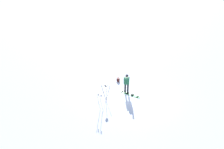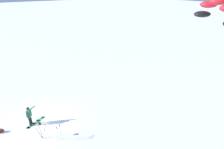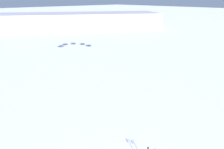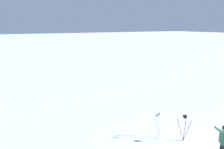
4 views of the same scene
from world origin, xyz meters
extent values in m
cube|color=#1E5938|center=(-0.48, 0.12, 1.08)|extent=(0.45, 0.48, 0.57)
cylinder|color=#1E5938|center=(-0.18, 0.11, 1.47)|extent=(0.46, 0.39, 0.40)
cylinder|color=#1E5938|center=(-0.62, -0.03, 1.08)|extent=(0.09, 0.09, 0.57)
cylinder|color=#262628|center=(-0.30, -1.68, 0.62)|extent=(0.06, 0.42, 1.24)
cylinder|color=#262628|center=(-0.46, -1.98, 0.62)|extent=(0.37, 0.24, 1.24)
cylinder|color=#262628|center=(-0.11, -1.96, 0.62)|extent=(0.39, 0.20, 1.24)
cube|color=black|center=(-0.29, -1.88, 1.27)|extent=(0.10, 0.10, 0.06)
cube|color=black|center=(-0.29, -1.88, 1.35)|extent=(0.12, 0.16, 0.10)
cylinder|color=gray|center=(0.50, -2.91, 0.66)|extent=(0.07, 0.30, 1.29)
cylinder|color=black|center=(0.50, -2.91, 1.25)|extent=(0.05, 0.05, 0.14)
cylinder|color=gray|center=(0.73, -2.81, 0.66)|extent=(0.10, 0.29, 1.29)
cylinder|color=black|center=(0.73, -2.81, 1.25)|extent=(0.05, 0.05, 0.14)
camera|label=1|loc=(11.48, -8.25, 8.60)|focal=33.17mm
camera|label=2|loc=(-2.78, -13.26, 9.84)|focal=30.66mm
camera|label=3|loc=(-3.08, 2.67, 6.58)|focal=34.17mm
camera|label=4|loc=(7.87, 5.20, 5.82)|focal=34.82mm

